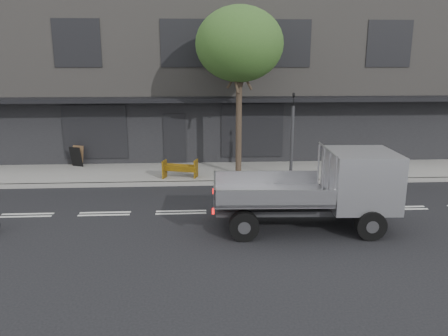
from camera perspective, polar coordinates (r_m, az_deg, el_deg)
ground at (r=13.99m, az=-5.63°, el=-5.79°), size 80.00×80.00×0.00m
sidewalk at (r=18.46m, az=-5.07°, el=-0.65°), size 32.00×3.20×0.15m
kerb at (r=16.91m, az=-5.23°, el=-2.01°), size 32.00×0.20×0.15m
building_main at (r=24.48m, az=-4.81°, el=12.22°), size 26.00×10.00×8.00m
street_tree at (r=17.44m, az=2.03°, el=15.80°), size 3.40×3.40×6.74m
traffic_light_pole at (r=17.17m, az=8.86°, el=3.52°), size 0.12×0.12×3.50m
flatbed_ute at (r=12.78m, az=15.39°, el=-1.86°), size 5.12×2.26×2.34m
construction_barrier at (r=17.19m, az=-5.77°, el=-0.22°), size 1.43×0.89×0.75m
sandwich_board at (r=20.14m, az=-18.76°, el=1.40°), size 0.66×0.57×0.88m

